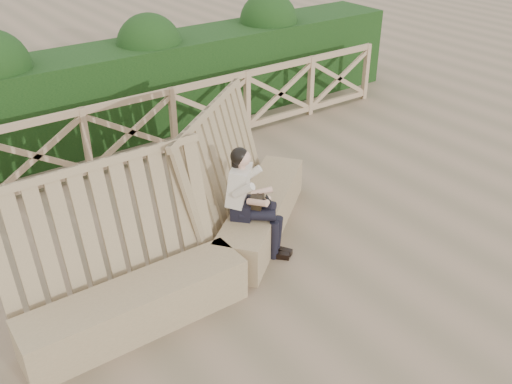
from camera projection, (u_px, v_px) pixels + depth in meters
ground at (271, 277)px, 6.45m from camera, size 60.00×60.00×0.00m
bench at (201, 240)px, 6.38m from camera, size 4.25×2.05×1.62m
woman at (249, 197)px, 6.54m from camera, size 0.69×0.76×1.36m
guardrail at (132, 132)px, 8.64m from camera, size 10.10×0.09×1.10m
hedge at (99, 97)px, 9.39m from camera, size 12.00×1.20×1.50m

